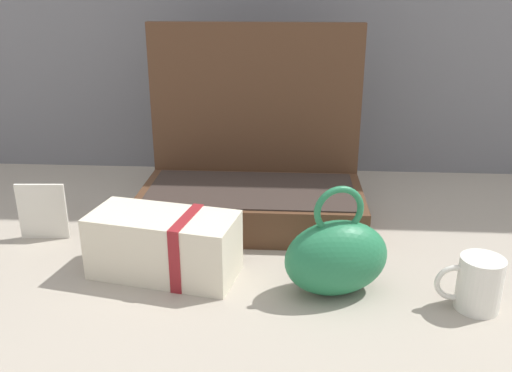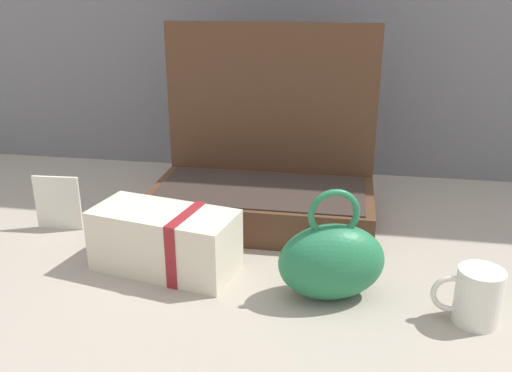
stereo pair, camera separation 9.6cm
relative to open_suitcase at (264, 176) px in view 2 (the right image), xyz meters
name	(u,v)px [view 2 (the right image)]	position (x,y,z in m)	size (l,w,h in m)	color
ground_plane	(270,263)	(0.05, -0.22, -0.10)	(6.00, 6.00, 0.00)	#9E9384
open_suitcase	(264,176)	(0.00, 0.00, 0.00)	(0.48, 0.27, 0.42)	#4C301E
teal_pouch_handbag	(332,260)	(0.16, -0.32, -0.03)	(0.20, 0.15, 0.20)	#237247
cream_toiletry_bag	(167,241)	(-0.14, -0.27, -0.04)	(0.28, 0.17, 0.12)	beige
coffee_mug	(476,296)	(0.39, -0.35, -0.05)	(0.11, 0.07, 0.09)	silver
info_card_left	(58,203)	(-0.42, -0.14, -0.04)	(0.10, 0.01, 0.12)	silver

